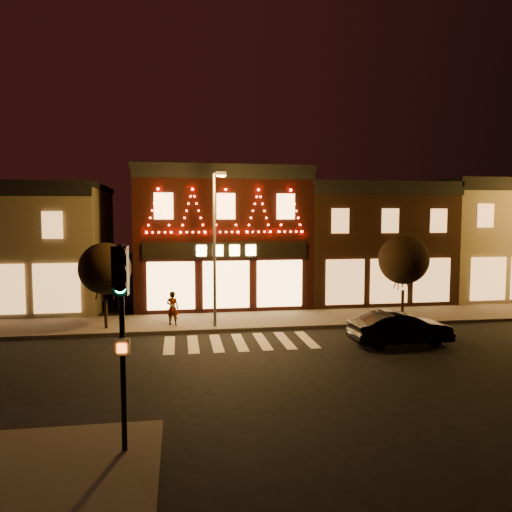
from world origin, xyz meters
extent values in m
plane|color=black|center=(0.00, 0.00, 0.00)|extent=(120.00, 120.00, 0.00)
cube|color=#47423D|center=(2.00, 8.00, 0.07)|extent=(44.00, 4.00, 0.15)
cube|color=black|center=(0.00, 14.00, 4.00)|extent=(10.00, 8.00, 8.00)
cube|color=black|center=(0.00, 14.00, 8.15)|extent=(10.20, 8.20, 0.30)
cube|color=black|center=(0.00, 9.95, 7.75)|extent=(10.00, 0.25, 0.50)
cube|color=black|center=(0.00, 9.90, 3.60)|extent=(9.00, 0.15, 0.90)
cube|color=#FFD87F|center=(0.00, 9.80, 3.60)|extent=(3.40, 0.08, 0.60)
cube|color=#351E12|center=(9.50, 14.00, 3.60)|extent=(9.00, 8.00, 7.20)
cube|color=black|center=(9.50, 14.00, 7.35)|extent=(9.20, 8.20, 0.30)
cube|color=black|center=(9.50, 9.95, 6.95)|extent=(9.00, 0.25, 0.50)
cube|color=#6D634D|center=(18.50, 14.00, 3.75)|extent=(9.00, 8.00, 7.50)
cube|color=black|center=(18.50, 14.00, 7.65)|extent=(9.20, 8.20, 0.30)
cylinder|color=black|center=(-3.80, -5.53, 2.48)|extent=(0.12, 0.12, 4.66)
cube|color=black|center=(-3.79, -5.75, 4.25)|extent=(0.34, 0.32, 1.06)
cylinder|color=#19FF72|center=(-3.77, -5.91, 3.89)|extent=(0.23, 0.08, 0.22)
cube|color=beige|center=(-3.79, -5.73, 2.58)|extent=(0.34, 0.24, 0.34)
cylinder|color=#59595E|center=(-0.87, 6.60, 3.80)|extent=(0.15, 0.15, 7.31)
cylinder|color=#59595E|center=(-0.77, 5.88, 7.37)|extent=(0.30, 1.46, 0.09)
cube|color=#59595E|center=(-0.66, 5.15, 7.32)|extent=(0.49, 0.32, 0.16)
cube|color=orange|center=(-0.66, 5.15, 7.22)|extent=(0.37, 0.23, 0.05)
cylinder|color=black|center=(-6.00, 7.02, 0.82)|extent=(0.15, 0.15, 1.33)
sphere|color=black|center=(-6.00, 7.02, 3.00)|extent=(2.43, 2.43, 2.43)
cylinder|color=black|center=(9.05, 7.25, 0.86)|extent=(0.16, 0.16, 1.43)
sphere|color=black|center=(9.05, 7.25, 3.20)|extent=(2.61, 2.61, 2.61)
imported|color=black|center=(6.69, 2.57, 0.71)|extent=(4.36, 1.69, 1.42)
imported|color=gray|center=(-2.89, 7.24, 0.98)|extent=(0.70, 0.57, 1.66)
camera|label=1|loc=(-2.52, -16.38, 5.39)|focal=33.93mm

